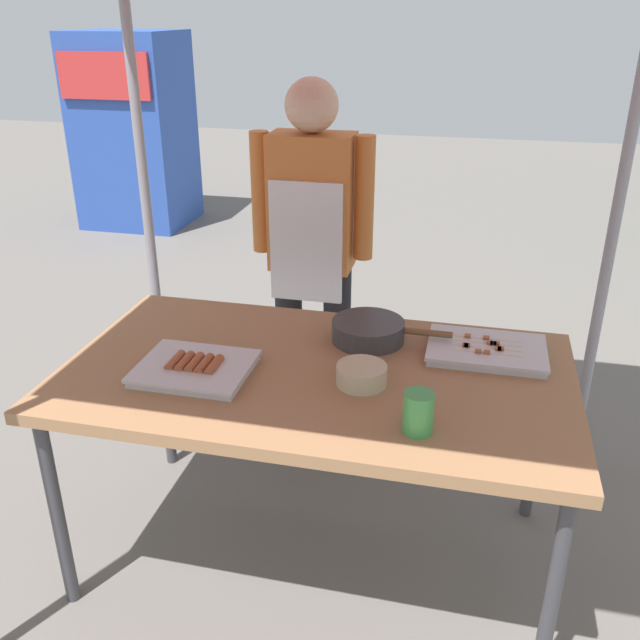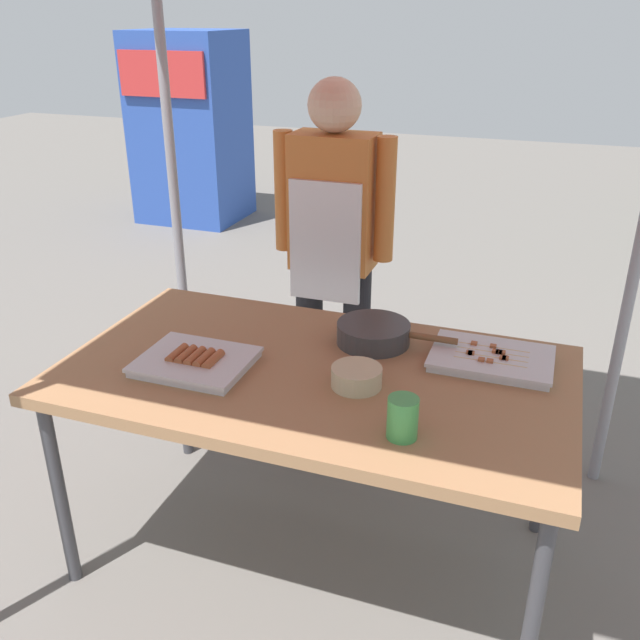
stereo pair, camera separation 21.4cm
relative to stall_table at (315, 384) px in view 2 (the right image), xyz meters
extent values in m
plane|color=#66605B|center=(0.00, 0.00, -0.70)|extent=(18.00, 18.00, 0.00)
cube|color=#9E724C|center=(0.00, 0.00, 0.03)|extent=(1.60, 0.90, 0.04)
cylinder|color=#3F3F44|center=(-0.74, -0.39, -0.34)|extent=(0.04, 0.04, 0.71)
cylinder|color=#3F3F44|center=(0.74, -0.39, -0.34)|extent=(0.04, 0.04, 0.71)
cylinder|color=#3F3F44|center=(-0.74, 0.39, -0.34)|extent=(0.04, 0.04, 0.71)
cylinder|color=#3F3F44|center=(0.74, 0.39, -0.34)|extent=(0.04, 0.04, 0.71)
cylinder|color=gray|center=(-0.95, 0.80, 0.36)|extent=(0.04, 0.04, 2.12)
cube|color=silver|center=(-0.36, -0.11, 0.06)|extent=(0.34, 0.27, 0.02)
cube|color=silver|center=(-0.36, -0.11, 0.08)|extent=(0.35, 0.29, 0.01)
cylinder|color=#9E512D|center=(-0.43, -0.11, 0.09)|extent=(0.03, 0.10, 0.03)
cylinder|color=#9E512D|center=(-0.40, -0.11, 0.09)|extent=(0.03, 0.10, 0.03)
cylinder|color=#9E512D|center=(-0.36, -0.11, 0.09)|extent=(0.03, 0.10, 0.03)
cylinder|color=#9E512D|center=(-0.33, -0.11, 0.09)|extent=(0.03, 0.10, 0.03)
cylinder|color=#9E512D|center=(-0.30, -0.11, 0.09)|extent=(0.03, 0.10, 0.03)
cube|color=silver|center=(0.52, 0.23, 0.06)|extent=(0.37, 0.26, 0.02)
cube|color=silver|center=(0.52, 0.23, 0.08)|extent=(0.38, 0.27, 0.01)
cylinder|color=tan|center=(0.52, 0.17, 0.08)|extent=(0.23, 0.01, 0.01)
cube|color=#9E512D|center=(0.49, 0.17, 0.08)|extent=(0.02, 0.02, 0.02)
cube|color=#9E512D|center=(0.52, 0.17, 0.08)|extent=(0.02, 0.02, 0.02)
cylinder|color=tan|center=(0.52, 0.21, 0.08)|extent=(0.23, 0.01, 0.01)
cube|color=#9E512D|center=(0.45, 0.21, 0.08)|extent=(0.02, 0.02, 0.02)
cube|color=#9E512D|center=(0.46, 0.21, 0.08)|extent=(0.02, 0.02, 0.02)
cube|color=#9E512D|center=(0.56, 0.21, 0.08)|extent=(0.02, 0.02, 0.02)
cube|color=#9E512D|center=(0.56, 0.21, 0.08)|extent=(0.02, 0.02, 0.02)
cylinder|color=tan|center=(0.52, 0.25, 0.08)|extent=(0.23, 0.01, 0.01)
cube|color=#9E512D|center=(0.53, 0.25, 0.08)|extent=(0.02, 0.02, 0.02)
cube|color=#9E512D|center=(0.55, 0.25, 0.08)|extent=(0.02, 0.02, 0.02)
cube|color=#9E512D|center=(0.54, 0.25, 0.08)|extent=(0.02, 0.02, 0.02)
cylinder|color=tan|center=(0.52, 0.28, 0.08)|extent=(0.23, 0.01, 0.01)
cube|color=#9E512D|center=(0.52, 0.28, 0.08)|extent=(0.02, 0.02, 0.02)
cube|color=#9E512D|center=(0.46, 0.28, 0.08)|extent=(0.02, 0.02, 0.02)
cylinder|color=#38383A|center=(0.12, 0.25, 0.09)|extent=(0.25, 0.25, 0.07)
cylinder|color=brown|center=(0.33, 0.25, 0.10)|extent=(0.16, 0.02, 0.02)
cylinder|color=#386B33|center=(0.12, 0.25, 0.11)|extent=(0.23, 0.23, 0.01)
cylinder|color=#BFB28C|center=(0.15, -0.06, 0.08)|extent=(0.15, 0.15, 0.06)
cylinder|color=#3F994C|center=(0.35, -0.27, 0.11)|extent=(0.08, 0.08, 0.12)
cylinder|color=black|center=(-0.33, 0.83, -0.30)|extent=(0.12, 0.12, 0.79)
cylinder|color=black|center=(-0.11, 0.83, -0.30)|extent=(0.12, 0.12, 0.79)
cube|color=#CC7233|center=(-0.22, 0.83, 0.37)|extent=(0.34, 0.20, 0.56)
cube|color=white|center=(-0.22, 0.72, 0.23)|extent=(0.30, 0.02, 0.50)
cylinder|color=#CC7233|center=(-0.44, 0.83, 0.39)|extent=(0.08, 0.08, 0.50)
cylinder|color=#CC7233|center=(0.00, 0.83, 0.39)|extent=(0.08, 0.08, 0.50)
sphere|color=#D8B293|center=(-0.22, 0.83, 0.75)|extent=(0.21, 0.21, 0.21)
cube|color=#2D51B2|center=(-2.54, 3.74, 0.12)|extent=(0.87, 0.77, 1.63)
cube|color=red|center=(-2.54, 3.34, 0.61)|extent=(0.79, 0.03, 0.36)
camera|label=1|loc=(0.45, -1.85, 1.09)|focal=38.40mm
camera|label=2|loc=(0.65, -1.79, 1.09)|focal=38.40mm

